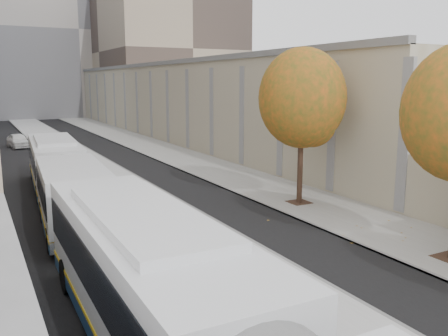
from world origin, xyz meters
TOP-DOWN VIEW (x-y plane):
  - bus_platform at (-3.88, 35.00)m, footprint 4.25×150.00m
  - sidewalk at (4.12, 35.00)m, footprint 4.75×150.00m
  - building_tan at (15.50, 64.00)m, footprint 18.00×92.00m
  - building_far_block at (6.00, 96.00)m, footprint 30.00×18.00m
  - tree_d at (3.60, 22.00)m, footprint 4.40×4.40m
  - bus_far at (-7.31, 27.80)m, footprint 3.69×17.35m
  - distant_car at (-7.39, 52.04)m, footprint 2.10×4.17m

SIDE VIEW (x-z plane):
  - sidewalk at x=4.12m, z-range 0.00..0.08m
  - bus_platform at x=-3.88m, z-range 0.00..0.15m
  - distant_car at x=-7.39m, z-range 0.00..1.36m
  - bus_far at x=-7.31m, z-range 0.13..3.00m
  - building_tan at x=15.50m, z-range 0.00..8.00m
  - tree_d at x=3.60m, z-range 1.67..9.27m
  - building_far_block at x=6.00m, z-range 0.00..30.00m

